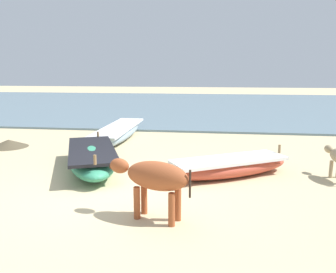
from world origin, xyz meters
name	(u,v)px	position (x,y,z in m)	size (l,w,h in m)	color
ground	(117,189)	(0.00, 0.00, 0.00)	(80.00, 80.00, 0.00)	#CCB789
sea_water	(185,105)	(0.00, 16.53, 0.04)	(60.00, 20.00, 0.08)	slate
fishing_boat_3	(118,132)	(-1.33, 4.92, 0.25)	(0.94, 4.64, 0.66)	#8CA5B7
fishing_boat_4	(229,167)	(2.30, 1.16, 0.23)	(3.05, 2.26, 0.62)	#B74733
fishing_boat_5	(92,158)	(-0.97, 1.28, 0.29)	(2.27, 3.50, 0.73)	#338C66
cow_second_adult_rust	(154,178)	(1.01, -1.33, 0.70)	(1.46, 0.76, 0.97)	#9E4C28
debris_pile_0	(9,143)	(-4.42, 3.33, 0.12)	(1.18, 1.18, 0.23)	brown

